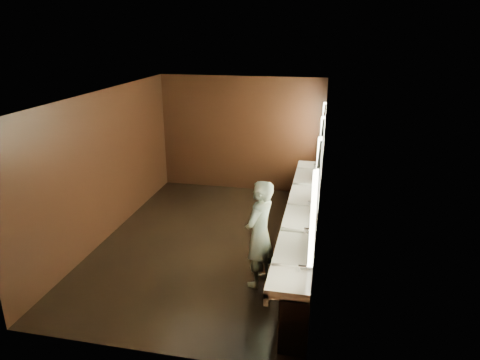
# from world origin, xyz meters

# --- Properties ---
(floor) EXTENTS (6.00, 6.00, 0.00)m
(floor) POSITION_xyz_m (0.00, 0.00, 0.00)
(floor) COLOR black
(floor) RESTS_ON ground
(ceiling) EXTENTS (4.00, 6.00, 0.02)m
(ceiling) POSITION_xyz_m (0.00, 0.00, 2.80)
(ceiling) COLOR #2D2D2B
(ceiling) RESTS_ON wall_back
(wall_back) EXTENTS (4.00, 0.02, 2.80)m
(wall_back) POSITION_xyz_m (0.00, 3.00, 1.40)
(wall_back) COLOR black
(wall_back) RESTS_ON floor
(wall_front) EXTENTS (4.00, 0.02, 2.80)m
(wall_front) POSITION_xyz_m (0.00, -3.00, 1.40)
(wall_front) COLOR black
(wall_front) RESTS_ON floor
(wall_left) EXTENTS (0.02, 6.00, 2.80)m
(wall_left) POSITION_xyz_m (-2.00, 0.00, 1.40)
(wall_left) COLOR black
(wall_left) RESTS_ON floor
(wall_right) EXTENTS (0.02, 6.00, 2.80)m
(wall_right) POSITION_xyz_m (2.00, 0.00, 1.40)
(wall_right) COLOR black
(wall_right) RESTS_ON floor
(sink_counter) EXTENTS (0.55, 5.40, 1.01)m
(sink_counter) POSITION_xyz_m (1.79, 0.00, 0.50)
(sink_counter) COLOR black
(sink_counter) RESTS_ON floor
(mirror_band) EXTENTS (0.06, 5.03, 1.15)m
(mirror_band) POSITION_xyz_m (1.98, -0.00, 1.75)
(mirror_band) COLOR #FAF7C6
(mirror_band) RESTS_ON wall_right
(person) EXTENTS (0.61, 0.74, 1.73)m
(person) POSITION_xyz_m (1.15, -1.17, 0.87)
(person) COLOR #81B6C0
(person) RESTS_ON floor
(trash_bin) EXTENTS (0.34, 0.34, 0.51)m
(trash_bin) POSITION_xyz_m (1.58, -0.46, 0.26)
(trash_bin) COLOR black
(trash_bin) RESTS_ON floor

